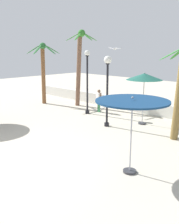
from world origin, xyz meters
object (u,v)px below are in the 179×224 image
object	(u,v)px
patio_umbrella_1	(144,77)
lamp_post_2	(107,80)
palm_tree_0	(43,66)
guest_0	(99,99)
palm_tree_2	(79,61)
patio_umbrella_2	(132,105)
lamp_post_1	(87,76)
seagull_0	(115,48)

from	to	relation	value
patio_umbrella_1	lamp_post_2	distance (m)	2.18
palm_tree_0	guest_0	size ratio (longest dim) A/B	3.02
palm_tree_2	lamp_post_2	bearing A→B (deg)	-27.36
palm_tree_0	lamp_post_2	world-z (taller)	palm_tree_0
palm_tree_2	guest_0	world-z (taller)	palm_tree_2
patio_umbrella_1	guest_0	distance (m)	4.29
patio_umbrella_2	palm_tree_0	world-z (taller)	palm_tree_0
lamp_post_1	palm_tree_2	bearing A→B (deg)	148.92
palm_tree_2	guest_0	bearing A→B (deg)	-9.76
palm_tree_2	lamp_post_2	xyz separation A→B (m)	(5.07, -2.62, -0.78)
guest_0	palm_tree_0	bearing A→B (deg)	-169.48
patio_umbrella_1	patio_umbrella_2	distance (m)	6.42
guest_0	seagull_0	size ratio (longest dim) A/B	1.33
palm_tree_0	lamp_post_1	size ratio (longest dim) A/B	1.13
patio_umbrella_1	lamp_post_2	xyz separation A→B (m)	(-1.20, -1.82, -0.11)
lamp_post_1	lamp_post_2	xyz separation A→B (m)	(2.94, -1.34, 0.09)
seagull_0	palm_tree_0	bearing A→B (deg)	-165.36
lamp_post_1	guest_0	bearing A→B (deg)	72.96
patio_umbrella_1	palm_tree_0	distance (m)	9.04
lamp_post_1	lamp_post_2	world-z (taller)	lamp_post_1
palm_tree_0	guest_0	world-z (taller)	palm_tree_0
lamp_post_2	seagull_0	bearing A→B (deg)	122.68
patio_umbrella_1	guest_0	bearing A→B (deg)	174.16
patio_umbrella_1	lamp_post_1	world-z (taller)	lamp_post_1
lamp_post_2	guest_0	bearing A→B (deg)	140.36
palm_tree_2	patio_umbrella_1	bearing A→B (deg)	-7.35
palm_tree_2	seagull_0	size ratio (longest dim) A/B	4.77
lamp_post_1	patio_umbrella_2	bearing A→B (deg)	-34.87
patio_umbrella_2	lamp_post_1	size ratio (longest dim) A/B	0.65
patio_umbrella_1	patio_umbrella_2	bearing A→B (deg)	-60.33
patio_umbrella_2	lamp_post_1	xyz separation A→B (m)	(-7.31, 5.10, 0.09)
guest_0	seagull_0	xyz separation A→B (m)	(0.86, 0.61, 3.40)
lamp_post_1	lamp_post_2	size ratio (longest dim) A/B	1.07
patio_umbrella_1	lamp_post_2	world-z (taller)	lamp_post_2
patio_umbrella_2	patio_umbrella_1	bearing A→B (deg)	119.67
guest_0	seagull_0	bearing A→B (deg)	35.57
palm_tree_2	lamp_post_1	xyz separation A→B (m)	(2.13, -1.29, -0.87)
palm_tree_2	lamp_post_2	size ratio (longest dim) A/B	1.44
palm_tree_2	seagull_0	bearing A→B (deg)	3.52
guest_0	seagull_0	distance (m)	3.56
patio_umbrella_1	guest_0	size ratio (longest dim) A/B	1.91
palm_tree_2	guest_0	xyz separation A→B (m)	(2.40, -0.41, -2.48)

